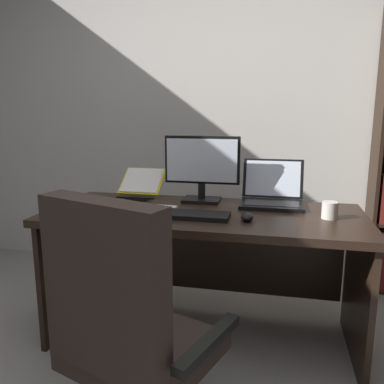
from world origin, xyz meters
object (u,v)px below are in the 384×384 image
(keyboard, at_px, (189,215))
(open_binder, at_px, (107,213))
(computer_mouse, at_px, (247,217))
(laptop, at_px, (272,196))
(reading_stand_with_book, at_px, (141,184))
(notepad, at_px, (159,210))
(pen, at_px, (162,209))
(desk, at_px, (206,243))
(office_chair, at_px, (130,351))
(coffee_mug, at_px, (330,210))
(monitor, at_px, (202,170))

(keyboard, relative_size, open_binder, 0.73)
(computer_mouse, distance_m, open_binder, 0.73)
(laptop, bearing_deg, reading_stand_with_book, 176.54)
(computer_mouse, height_order, notepad, computer_mouse)
(open_binder, xyz_separation_m, pen, (0.26, 0.14, 0.00))
(desk, xyz_separation_m, laptop, (0.36, 0.17, 0.26))
(office_chair, relative_size, open_binder, 1.76)
(computer_mouse, bearing_deg, notepad, 169.25)
(laptop, height_order, keyboard, laptop)
(pen, bearing_deg, laptop, 25.92)
(office_chair, relative_size, computer_mouse, 9.77)
(notepad, relative_size, pen, 1.50)
(coffee_mug, bearing_deg, office_chair, -132.89)
(monitor, distance_m, pen, 0.37)
(keyboard, distance_m, notepad, 0.21)
(office_chair, bearing_deg, open_binder, 139.44)
(reading_stand_with_book, xyz_separation_m, coffee_mug, (1.11, -0.30, -0.04))
(laptop, xyz_separation_m, keyboard, (-0.41, -0.38, -0.04))
(open_binder, xyz_separation_m, coffee_mug, (1.14, 0.18, 0.03))
(coffee_mug, bearing_deg, pen, -177.79)
(coffee_mug, bearing_deg, notepad, -177.84)
(computer_mouse, xyz_separation_m, reading_stand_with_book, (-0.70, 0.42, 0.06))
(monitor, xyz_separation_m, open_binder, (-0.43, -0.42, -0.18))
(monitor, xyz_separation_m, computer_mouse, (0.30, -0.37, -0.17))
(desk, relative_size, office_chair, 1.68)
(monitor, relative_size, keyboard, 1.07)
(monitor, bearing_deg, keyboard, -90.00)
(desk, relative_size, keyboard, 4.07)
(monitor, bearing_deg, notepad, -124.46)
(computer_mouse, bearing_deg, desk, 139.51)
(open_binder, bearing_deg, laptop, 41.70)
(keyboard, xyz_separation_m, notepad, (-0.19, 0.09, -0.01))
(laptop, bearing_deg, open_binder, -153.25)
(desk, relative_size, open_binder, 2.96)
(coffee_mug, bearing_deg, open_binder, -171.18)
(laptop, distance_m, keyboard, 0.56)
(monitor, height_order, coffee_mug, monitor)
(pen, xyz_separation_m, coffee_mug, (0.87, 0.03, 0.03))
(monitor, distance_m, computer_mouse, 0.50)
(laptop, relative_size, keyboard, 0.85)
(keyboard, xyz_separation_m, coffee_mug, (0.71, 0.13, 0.03))
(reading_stand_with_book, bearing_deg, laptop, -3.46)
(notepad, relative_size, coffee_mug, 2.41)
(monitor, height_order, keyboard, monitor)
(desk, xyz_separation_m, office_chair, (-0.12, -0.91, -0.12))
(office_chair, height_order, open_binder, office_chair)
(office_chair, relative_size, keyboard, 2.42)
(laptop, distance_m, computer_mouse, 0.39)
(keyboard, bearing_deg, office_chair, -95.11)
(keyboard, relative_size, coffee_mug, 4.83)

